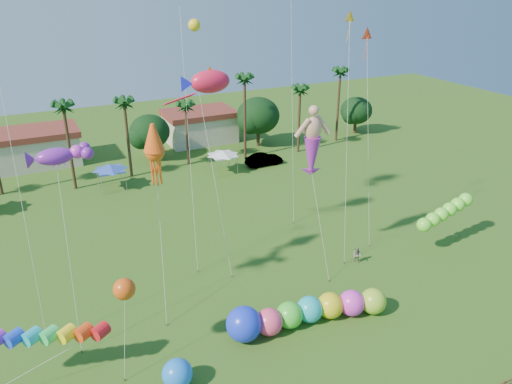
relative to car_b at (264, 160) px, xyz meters
name	(u,v)px	position (x,y,z in m)	size (l,w,h in m)	color
ground	(324,376)	(-13.97, -36.12, -0.82)	(160.00, 160.00, 0.00)	#285116
tree_line	(170,129)	(-10.41, 7.88, 3.45)	(69.46, 8.91, 11.00)	#3A2819
buildings_row	(113,140)	(-17.06, 13.88, 1.18)	(35.00, 7.00, 4.00)	beige
tent_row	(111,169)	(-19.97, 0.22, 1.93)	(31.00, 4.00, 0.60)	white
car_b	(264,160)	(0.00, 0.00, 0.00)	(1.74, 5.00, 1.65)	#4C4C54
spectator_b	(357,255)	(-3.83, -25.81, -0.04)	(0.76, 0.59, 1.57)	gray
caterpillar_inflatable	(302,313)	(-12.64, -31.04, 0.24)	(12.50, 3.96, 2.55)	#FF4376
blue_ball	(177,374)	(-22.66, -32.75, 0.14)	(1.93, 1.93, 1.93)	#1B76F5
rainbow_tube	(72,339)	(-28.15, -29.17, 2.17)	(10.04, 3.72, 3.47)	red
green_worm	(424,225)	(2.45, -27.03, 2.14)	(9.41, 3.22, 3.75)	#71FA37
orange_ball_kite	(124,289)	(-24.72, -29.63, 5.10)	(1.83, 2.16, 6.62)	#DE4E12
merman_kite	(312,146)	(-7.49, -23.34, 9.96)	(2.85, 5.11, 13.64)	tan
fish_kite	(210,82)	(-14.06, -17.79, 14.79)	(5.33, 6.92, 16.68)	#EB1A3F
squid_kite	(155,152)	(-20.25, -22.15, 10.98)	(2.42, 5.69, 14.04)	#F75314
lobster_kite	(55,157)	(-27.07, -23.96, 12.29)	(4.21, 4.38, 13.91)	purple
delta_kite_red	(367,38)	(-0.17, -19.95, 17.78)	(1.51, 4.27, 19.52)	#F63D1B
delta_kite_yellow	(350,23)	(-3.79, -22.22, 19.29)	(1.72, 3.45, 21.12)	#FFAE1A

